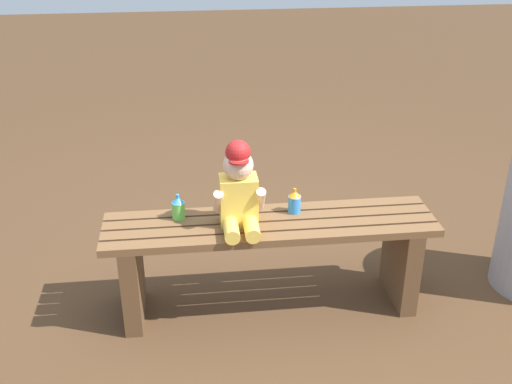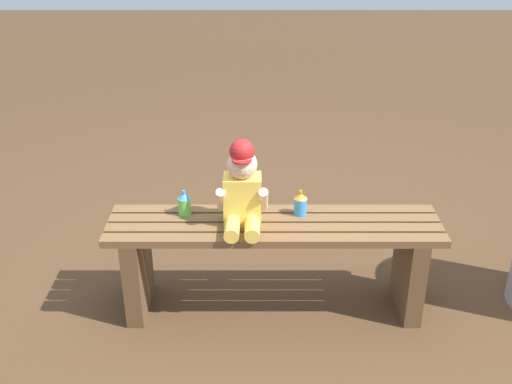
{
  "view_description": "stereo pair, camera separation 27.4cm",
  "coord_description": "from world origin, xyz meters",
  "px_view_note": "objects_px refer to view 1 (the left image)",
  "views": [
    {
      "loc": [
        -0.36,
        -2.49,
        1.87
      ],
      "look_at": [
        -0.07,
        -0.05,
        0.65
      ],
      "focal_mm": 43.71,
      "sensor_mm": 36.0,
      "label": 1
    },
    {
      "loc": [
        -0.08,
        -2.5,
        1.87
      ],
      "look_at": [
        -0.07,
        -0.05,
        0.65
      ],
      "focal_mm": 43.71,
      "sensor_mm": 36.0,
      "label": 2
    }
  ],
  "objects_px": {
    "sippy_cup_left": "(178,207)",
    "child_figure": "(239,190)",
    "park_bench": "(270,250)",
    "sippy_cup_right": "(294,201)"
  },
  "relations": [
    {
      "from": "child_figure",
      "to": "sippy_cup_left",
      "type": "height_order",
      "value": "child_figure"
    },
    {
      "from": "child_figure",
      "to": "park_bench",
      "type": "bearing_deg",
      "value": 4.61
    },
    {
      "from": "park_bench",
      "to": "sippy_cup_right",
      "type": "height_order",
      "value": "sippy_cup_right"
    },
    {
      "from": "sippy_cup_left",
      "to": "sippy_cup_right",
      "type": "xyz_separation_m",
      "value": [
        0.54,
        0.0,
        0.0
      ]
    },
    {
      "from": "park_bench",
      "to": "sippy_cup_left",
      "type": "distance_m",
      "value": 0.48
    },
    {
      "from": "child_figure",
      "to": "sippy_cup_right",
      "type": "distance_m",
      "value": 0.31
    },
    {
      "from": "sippy_cup_left",
      "to": "child_figure",
      "type": "bearing_deg",
      "value": -17.91
    },
    {
      "from": "child_figure",
      "to": "sippy_cup_left",
      "type": "distance_m",
      "value": 0.31
    },
    {
      "from": "sippy_cup_left",
      "to": "sippy_cup_right",
      "type": "distance_m",
      "value": 0.54
    },
    {
      "from": "park_bench",
      "to": "child_figure",
      "type": "distance_m",
      "value": 0.36
    }
  ]
}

